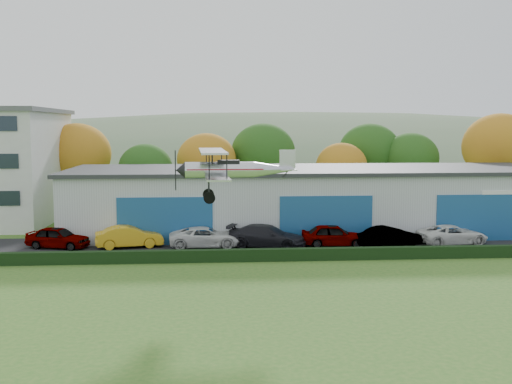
{
  "coord_description": "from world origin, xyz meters",
  "views": [
    {
      "loc": [
        -3.69,
        -23.43,
        8.77
      ],
      "look_at": [
        -1.04,
        11.89,
        5.01
      ],
      "focal_mm": 43.42,
      "sensor_mm": 36.0,
      "label": 1
    }
  ],
  "objects": [
    {
      "name": "car_5",
      "position": [
        9.27,
        19.74,
        0.83
      ],
      "size": [
        4.98,
        3.24,
        1.55
      ],
      "primitive_type": "imported",
      "rotation": [
        0.0,
        0.0,
        1.94
      ],
      "color": "gray",
      "rests_on": "apron"
    },
    {
      "name": "car_4",
      "position": [
        5.31,
        20.59,
        0.86
      ],
      "size": [
        4.87,
        2.23,
        1.62
      ],
      "primitive_type": "imported",
      "rotation": [
        0.0,
        0.0,
        1.5
      ],
      "color": "gray",
      "rests_on": "apron"
    },
    {
      "name": "hangar",
      "position": [
        5.0,
        27.98,
        2.66
      ],
      "size": [
        40.6,
        12.6,
        5.3
      ],
      "color": "#B2B7BC",
      "rests_on": "ground"
    },
    {
      "name": "car_6",
      "position": [
        14.26,
        20.64,
        0.77
      ],
      "size": [
        5.47,
        3.11,
        1.44
      ],
      "primitive_type": "imported",
      "rotation": [
        0.0,
        0.0,
        1.71
      ],
      "color": "silver",
      "rests_on": "apron"
    },
    {
      "name": "distant_hills",
      "position": [
        -4.38,
        140.0,
        -13.05
      ],
      "size": [
        430.0,
        196.0,
        56.0
      ],
      "color": "#4C6642",
      "rests_on": "ground"
    },
    {
      "name": "car_2",
      "position": [
        -4.01,
        20.94,
        0.78
      ],
      "size": [
        5.32,
        2.56,
        1.46
      ],
      "primitive_type": "imported",
      "rotation": [
        0.0,
        0.0,
        1.6
      ],
      "color": "silver",
      "rests_on": "apron"
    },
    {
      "name": "biplane",
      "position": [
        -2.59,
        9.8,
        6.53
      ],
      "size": [
        6.51,
        7.42,
        2.79
      ],
      "rotation": [
        0.0,
        0.0,
        0.03
      ],
      "color": "silver"
    },
    {
      "name": "car_1",
      "position": [
        -9.53,
        21.21,
        0.84
      ],
      "size": [
        5.04,
        2.62,
        1.58
      ],
      "primitive_type": "imported",
      "rotation": [
        0.0,
        0.0,
        1.78
      ],
      "color": "gold",
      "rests_on": "apron"
    },
    {
      "name": "car_0",
      "position": [
        -14.63,
        21.38,
        0.82
      ],
      "size": [
        4.88,
        3.05,
        1.55
      ],
      "primitive_type": "imported",
      "rotation": [
        0.0,
        0.0,
        1.28
      ],
      "color": "gray",
      "rests_on": "apron"
    },
    {
      "name": "car_3",
      "position": [
        0.41,
        20.44,
        0.87
      ],
      "size": [
        6.1,
        4.06,
        1.64
      ],
      "primitive_type": "imported",
      "rotation": [
        0.0,
        0.0,
        1.23
      ],
      "color": "black",
      "rests_on": "apron"
    },
    {
      "name": "hedge",
      "position": [
        3.0,
        16.2,
        0.4
      ],
      "size": [
        46.0,
        0.6,
        0.8
      ],
      "primitive_type": "cube",
      "color": "black",
      "rests_on": "ground"
    },
    {
      "name": "apron",
      "position": [
        3.0,
        21.0,
        0.03
      ],
      "size": [
        48.0,
        9.0,
        0.05
      ],
      "primitive_type": "cube",
      "color": "black",
      "rests_on": "ground"
    },
    {
      "name": "tree_belt",
      "position": [
        0.85,
        40.62,
        5.61
      ],
      "size": [
        75.7,
        13.22,
        10.12
      ],
      "color": "#3D2614",
      "rests_on": "ground"
    },
    {
      "name": "ground",
      "position": [
        0.0,
        0.0,
        0.0
      ],
      "size": [
        300.0,
        300.0,
        0.0
      ],
      "primitive_type": "plane",
      "color": "#326720",
      "rests_on": "ground"
    }
  ]
}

